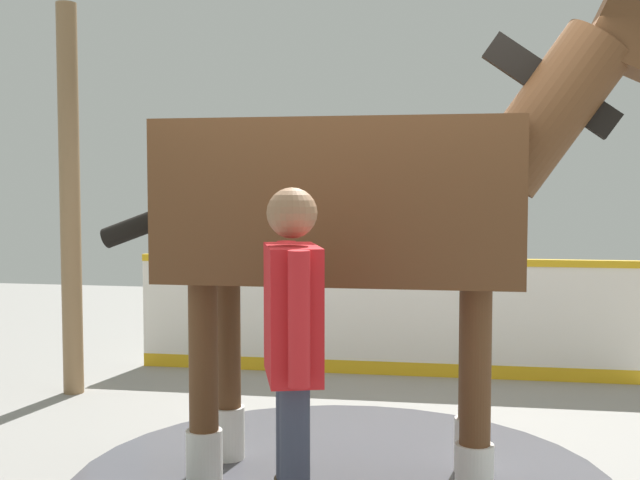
{
  "coord_description": "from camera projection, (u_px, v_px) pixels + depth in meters",
  "views": [
    {
      "loc": [
        0.59,
        -4.41,
        1.64
      ],
      "look_at": [
        -0.12,
        -0.59,
        1.39
      ],
      "focal_mm": 44.34,
      "sensor_mm": 36.0,
      "label": 1
    }
  ],
  "objects": [
    {
      "name": "ground_plane",
      "position": [
        360.0,
        476.0,
        4.54
      ],
      "size": [
        16.0,
        16.0,
        0.02
      ],
      "primitive_type": "cube",
      "color": "gray"
    },
    {
      "name": "wet_patch",
      "position": [
        341.0,
        479.0,
        4.45
      ],
      "size": [
        3.06,
        3.06,
        0.0
      ],
      "primitive_type": "cylinder",
      "color": "#4C4C54",
      "rests_on": "ground"
    },
    {
      "name": "barrier_wall",
      "position": [
        381.0,
        321.0,
        6.95
      ],
      "size": [
        4.39,
        0.18,
        1.04
      ],
      "color": "white",
      "rests_on": "ground"
    },
    {
      "name": "roof_post_far",
      "position": [
        70.0,
        201.0,
        6.25
      ],
      "size": [
        0.16,
        0.16,
        3.09
      ],
      "primitive_type": "cylinder",
      "color": "olive",
      "rests_on": "ground"
    },
    {
      "name": "horse",
      "position": [
        365.0,
        209.0,
        4.33
      ],
      "size": [
        3.31,
        0.9,
        2.68
      ],
      "rotation": [
        0.0,
        0.0,
        0.02
      ],
      "color": "brown",
      "rests_on": "ground"
    },
    {
      "name": "handler",
      "position": [
        292.0,
        348.0,
        3.44
      ],
      "size": [
        0.36,
        0.64,
        1.64
      ],
      "rotation": [
        0.0,
        0.0,
        3.46
      ],
      "color": "#47331E",
      "rests_on": "ground"
    }
  ]
}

